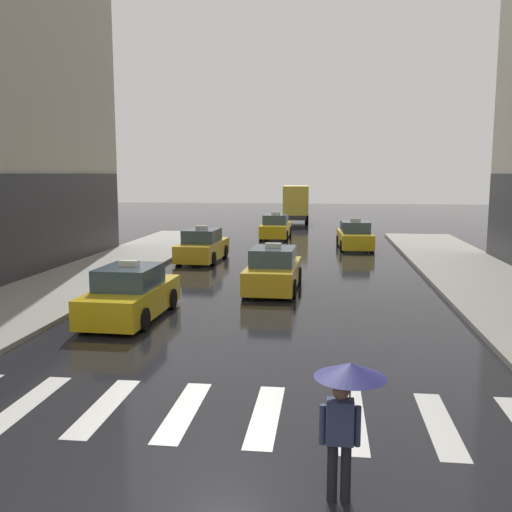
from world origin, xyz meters
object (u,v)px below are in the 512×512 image
Objects in this scene: taxi_fifth at (276,227)px; pedestrian_with_umbrella at (347,394)px; taxi_third at (202,247)px; taxi_fourth at (355,236)px; taxi_second at (273,271)px; box_truck at (296,202)px; taxi_lead at (131,295)px.

taxi_fifth is 2.35× the size of pedestrian_with_umbrella.
taxi_third is 1.01× the size of taxi_fifth.
taxi_fifth is (-5.15, 5.16, 0.00)m from taxi_fourth.
taxi_second is at bearing -105.99° from taxi_fourth.
pedestrian_with_umbrella reaches higher than taxi_fourth.
box_truck reaches higher than taxi_fourth.
taxi_fifth is at bearing 75.98° from taxi_third.
taxi_second and taxi_fifth have the same top height.
taxi_fifth is 0.60× the size of box_truck.
taxi_fifth is 32.33m from pedestrian_with_umbrella.
box_truck reaches higher than taxi_lead.
box_truck reaches higher than pedestrian_with_umbrella.
taxi_lead is at bearing -113.18° from taxi_fourth.
taxi_lead is at bearing -96.05° from taxi_fifth.
pedestrian_with_umbrella is at bearing -86.08° from box_truck.
pedestrian_with_umbrella is (6.53, -21.03, 0.79)m from taxi_third.
box_truck is at bearing 87.04° from taxi_fifth.
box_truck is (-4.48, 18.24, 1.13)m from taxi_fourth.
taxi_fourth is (7.92, 5.91, 0.00)m from taxi_third.
taxi_lead and taxi_third have the same top height.
box_truck is at bearing 81.89° from taxi_third.
pedestrian_with_umbrella is (6.19, -9.24, 0.79)m from taxi_lead.
taxi_fourth is 18.81m from box_truck.
pedestrian_with_umbrella reaches higher than taxi_second.
taxi_third is 1.00× the size of taxi_fourth.
taxi_fifth is (2.42, 22.86, 0.00)m from taxi_lead.
taxi_second is 1.00× the size of taxi_fifth.
taxi_second is 2.36× the size of pedestrian_with_umbrella.
taxi_fourth is at bearing 74.01° from taxi_second.
taxi_fourth is at bearing 87.05° from pedestrian_with_umbrella.
taxi_lead is at bearing 123.82° from pedestrian_with_umbrella.
box_truck is at bearing 85.07° from taxi_lead.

